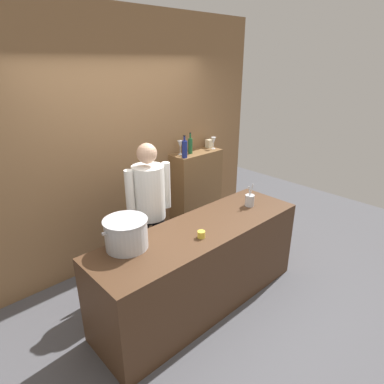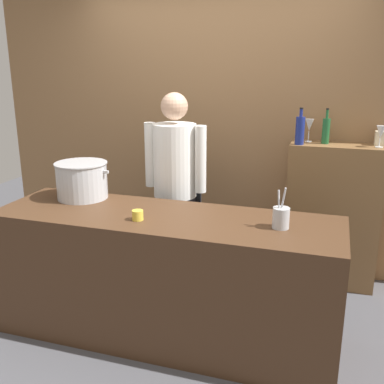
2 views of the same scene
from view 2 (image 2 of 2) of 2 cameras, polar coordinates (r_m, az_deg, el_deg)
name	(u,v)px [view 2 (image 2 of 2)]	position (r m, az deg, el deg)	size (l,w,h in m)	color
ground_plane	(167,333)	(3.39, -3.22, -17.51)	(8.00, 8.00, 0.00)	#4C4C51
brick_back_panel	(219,105)	(4.17, 3.41, 10.95)	(4.40, 0.10, 3.00)	olive
prep_counter	(166,277)	(3.16, -3.35, -10.72)	(2.33, 0.70, 0.90)	#472D1C
bar_cabinet	(332,216)	(4.02, 17.35, -2.89)	(0.76, 0.32, 1.23)	brown
chef	(175,181)	(3.60, -2.12, 1.45)	(0.53, 0.38, 1.66)	black
stockpot_large	(82,180)	(3.43, -13.81, 1.46)	(0.44, 0.39, 0.27)	#B7BABF
utensil_crock	(281,218)	(2.79, 11.23, -3.20)	(0.10, 0.10, 0.26)	#B7BABF
butter_jar	(138,215)	(2.91, -6.91, -2.94)	(0.07, 0.07, 0.06)	yellow
wine_bottle_cobalt	(300,130)	(3.77, 13.56, 7.67)	(0.07, 0.07, 0.30)	navy
wine_bottle_green	(326,130)	(3.86, 16.65, 7.53)	(0.06, 0.06, 0.29)	#1E592D
wine_glass_wide	(309,126)	(3.92, 14.68, 8.16)	(0.07, 0.07, 0.19)	silver
wine_glass_short	(381,133)	(3.83, 22.84, 6.95)	(0.07, 0.07, 0.17)	silver
spice_tin_cream	(380,138)	(3.94, 22.81, 6.31)	(0.08, 0.08, 0.12)	beige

